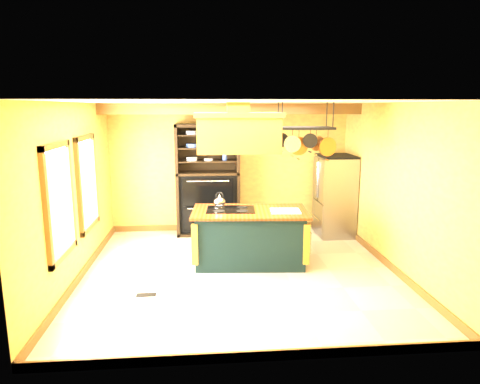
{
  "coord_description": "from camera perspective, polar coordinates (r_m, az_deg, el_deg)",
  "views": [
    {
      "loc": [
        -0.55,
        -6.52,
        2.64
      ],
      "look_at": [
        0.03,
        0.3,
        1.26
      ],
      "focal_mm": 32.0,
      "sensor_mm": 36.0,
      "label": 1
    }
  ],
  "objects": [
    {
      "name": "hutch",
      "position": [
        8.95,
        -4.3,
        0.03
      ],
      "size": [
        1.3,
        0.59,
        2.29
      ],
      "color": "black",
      "rests_on": "floor"
    },
    {
      "name": "range_hood",
      "position": [
        6.97,
        -0.29,
        8.11
      ],
      "size": [
        1.41,
        0.79,
        0.8
      ],
      "color": "#AD6D2B",
      "rests_on": "ceiling"
    },
    {
      "name": "pot_rack",
      "position": [
        7.15,
        8.71,
        7.43
      ],
      "size": [
        1.01,
        0.46,
        0.87
      ],
      "color": "black",
      "rests_on": "ceiling"
    },
    {
      "name": "wall_right",
      "position": [
        7.31,
        19.85,
        0.53
      ],
      "size": [
        0.02,
        5.0,
        2.7
      ],
      "primitive_type": "cube",
      "color": "#E5BF53",
      "rests_on": "floor"
    },
    {
      "name": "window_far",
      "position": [
        7.48,
        -19.66,
        1.16
      ],
      "size": [
        0.06,
        1.06,
        1.56
      ],
      "color": "brown",
      "rests_on": "wall_left"
    },
    {
      "name": "ceiling_beam",
      "position": [
        8.24,
        -1.08,
        11.02
      ],
      "size": [
        5.0,
        0.15,
        0.2
      ],
      "primitive_type": "cube",
      "color": "brown",
      "rests_on": "ceiling"
    },
    {
      "name": "floor_register",
      "position": [
        6.39,
        -12.39,
        -13.24
      ],
      "size": [
        0.28,
        0.12,
        0.01
      ],
      "primitive_type": "cube",
      "rotation": [
        0.0,
        0.0,
        0.01
      ],
      "color": "black",
      "rests_on": "floor"
    },
    {
      "name": "kitchen_island",
      "position": [
        7.31,
        1.28,
        -5.91
      ],
      "size": [
        2.0,
        1.21,
        1.11
      ],
      "rotation": [
        0.0,
        0.0,
        -0.07
      ],
      "color": "black",
      "rests_on": "floor"
    },
    {
      "name": "window_near",
      "position": [
        6.16,
        -22.89,
        -1.14
      ],
      "size": [
        0.06,
        1.06,
        1.56
      ],
      "color": "brown",
      "rests_on": "wall_left"
    },
    {
      "name": "wall_left",
      "position": [
        6.93,
        -21.14,
        -0.13
      ],
      "size": [
        0.02,
        5.0,
        2.7
      ],
      "primitive_type": "cube",
      "color": "#E5BF53",
      "rests_on": "floor"
    },
    {
      "name": "wall_front",
      "position": [
        4.26,
        2.79,
        -6.25
      ],
      "size": [
        5.0,
        0.02,
        2.7
      ],
      "primitive_type": "cube",
      "color": "#E5BF53",
      "rests_on": "floor"
    },
    {
      "name": "floor",
      "position": [
        7.06,
        -0.06,
        -10.6
      ],
      "size": [
        5.0,
        5.0,
        0.0
      ],
      "primitive_type": "plane",
      "color": "beige",
      "rests_on": "ground"
    },
    {
      "name": "refrigerator",
      "position": [
        9.03,
        12.48,
        -0.73
      ],
      "size": [
        0.71,
        0.83,
        1.63
      ],
      "color": "gray",
      "rests_on": "floor"
    },
    {
      "name": "ceiling",
      "position": [
        6.54,
        -0.06,
        11.9
      ],
      "size": [
        5.0,
        5.0,
        0.0
      ],
      "primitive_type": "plane",
      "rotation": [
        3.14,
        0.0,
        0.0
      ],
      "color": "white",
      "rests_on": "wall_back"
    },
    {
      "name": "wall_back",
      "position": [
        9.13,
        -1.39,
        3.24
      ],
      "size": [
        5.0,
        0.02,
        2.7
      ],
      "primitive_type": "cube",
      "color": "#E5BF53",
      "rests_on": "floor"
    }
  ]
}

